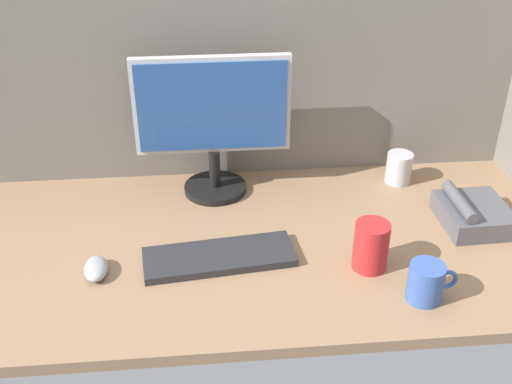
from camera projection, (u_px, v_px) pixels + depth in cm
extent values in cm
cube|color=#8C6B4C|center=(233.00, 243.00, 162.96)|extent=(180.00, 80.00, 3.00)
cube|color=slate|center=(223.00, 71.00, 177.67)|extent=(180.00, 5.00, 63.56)
cylinder|color=black|center=(215.00, 188.00, 182.31)|extent=(18.00, 18.00, 1.80)
cylinder|color=black|center=(215.00, 169.00, 179.00)|extent=(3.20, 3.20, 11.00)
cube|color=#B7B7B7|center=(212.00, 105.00, 169.89)|extent=(42.86, 2.40, 27.47)
cube|color=#264C8C|center=(212.00, 107.00, 168.70)|extent=(40.46, 0.60, 25.07)
cube|color=#262628|center=(219.00, 257.00, 153.73)|extent=(38.21, 17.00, 2.00)
ellipsoid|color=#99999E|center=(96.00, 268.00, 148.70)|extent=(6.20, 9.94, 3.40)
cylinder|color=#38569E|center=(426.00, 282.00, 139.79)|extent=(8.08, 8.08, 9.20)
torus|color=#38569E|center=(447.00, 279.00, 139.94)|extent=(5.05, 1.00, 5.05)
cylinder|color=red|center=(371.00, 246.00, 148.97)|extent=(8.42, 8.42, 12.29)
cylinder|color=#B2B2B7|center=(399.00, 168.00, 185.01)|extent=(7.58, 7.58, 9.16)
cube|color=#4C4C51|center=(474.00, 215.00, 166.62)|extent=(17.62, 19.55, 5.60)
cylinder|color=#4C4C51|center=(460.00, 202.00, 163.97)|extent=(3.76, 17.20, 3.20)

